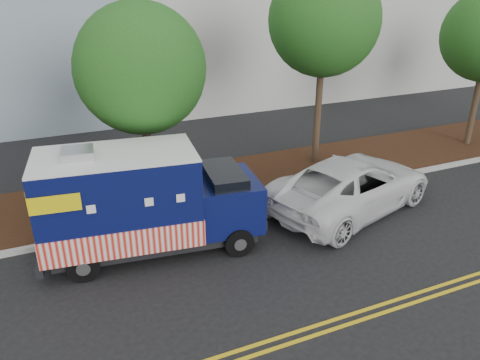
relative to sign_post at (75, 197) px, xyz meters
name	(u,v)px	position (x,y,z in m)	size (l,w,h in m)	color
ground	(190,243)	(2.85, -1.89, -1.20)	(120.00, 120.00, 0.00)	black
curb	(176,220)	(2.85, -0.49, -1.12)	(120.00, 0.18, 0.15)	#9E9E99
mulch_strip	(159,193)	(2.85, 1.61, -1.12)	(120.00, 4.00, 0.15)	black
centerline_near	(256,345)	(2.85, -6.34, -1.19)	(120.00, 0.10, 0.01)	gold
centerline_far	(261,353)	(2.85, -6.59, -1.19)	(120.00, 0.10, 0.01)	gold
tree_b	(141,69)	(2.43, 0.96, 3.36)	(3.94, 3.94, 6.54)	#38281C
tree_c	(324,21)	(9.46, 1.99, 4.41)	(4.09, 4.09, 7.67)	#38281C
sign_post	(75,197)	(0.00, 0.00, 0.00)	(0.06, 0.06, 2.40)	#473828
food_truck	(140,205)	(1.56, -1.72, 0.24)	(6.24, 2.94, 3.17)	black
white_car	(351,185)	(8.40, -1.88, -0.34)	(2.86, 6.21, 1.72)	silver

